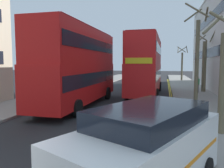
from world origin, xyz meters
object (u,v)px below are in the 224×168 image
at_px(double_decker_bus_away, 79,64).
at_px(taxi_minivan, 145,153).
at_px(pedestrian_far, 198,84).
at_px(double_decker_bus_oncoming, 146,64).

relative_size(double_decker_bus_away, taxi_minivan, 2.11).
relative_size(taxi_minivan, pedestrian_far, 3.17).
xyz_separation_m(double_decker_bus_away, double_decker_bus_oncoming, (4.25, 6.69, 0.00)).
bearing_deg(double_decker_bus_away, pedestrian_far, 42.71).
height_order(double_decker_bus_away, double_decker_bus_oncoming, same).
bearing_deg(pedestrian_far, double_decker_bus_oncoming, -159.29).
xyz_separation_m(double_decker_bus_away, pedestrian_far, (9.32, 8.61, -2.04)).
height_order(taxi_minivan, pedestrian_far, taxi_minivan).
bearing_deg(taxi_minivan, double_decker_bus_oncoming, 94.81).
relative_size(double_decker_bus_away, double_decker_bus_oncoming, 1.00).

